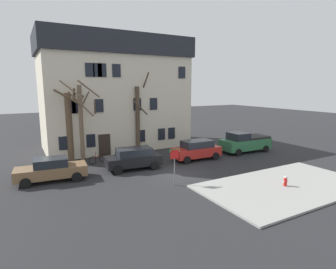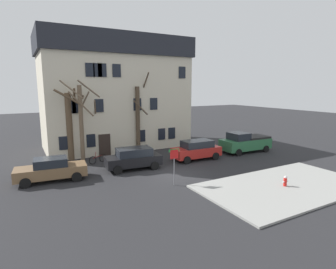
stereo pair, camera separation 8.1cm
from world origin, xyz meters
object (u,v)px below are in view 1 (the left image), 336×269
object	(u,v)px
car_red_wagon	(197,150)
pickup_truck_green	(245,142)
tree_bare_far	(138,116)
tree_bare_near	(70,122)
fire_hydrant	(285,181)
street_sign_pole	(175,160)
building_main	(115,92)
car_brown_sedan	(51,170)
bicycle_leaning	(98,159)
car_black_wagon	(134,158)
tree_bare_mid	(82,119)

from	to	relation	value
car_red_wagon	pickup_truck_green	size ratio (longest dim) A/B	0.85
tree_bare_far	car_red_wagon	world-z (taller)	tree_bare_far
tree_bare_near	fire_hydrant	distance (m)	18.04
fire_hydrant	pickup_truck_green	bearing A→B (deg)	60.35
fire_hydrant	street_sign_pole	world-z (taller)	street_sign_pole
fire_hydrant	building_main	bearing A→B (deg)	107.21
tree_bare_far	car_red_wagon	size ratio (longest dim) A/B	1.82
car_brown_sedan	bicycle_leaning	distance (m)	5.00
car_black_wagon	bicycle_leaning	bearing A→B (deg)	124.23
pickup_truck_green	bicycle_leaning	size ratio (longest dim) A/B	3.20
car_red_wagon	street_sign_pole	distance (m)	7.01
tree_bare_near	tree_bare_mid	bearing A→B (deg)	-51.76
street_sign_pole	tree_bare_mid	bearing A→B (deg)	113.80
car_brown_sedan	pickup_truck_green	distance (m)	18.16
tree_bare_far	car_black_wagon	size ratio (longest dim) A/B	1.80
building_main	pickup_truck_green	distance (m)	14.63
tree_bare_near	street_sign_pole	xyz separation A→B (m)	(4.84, -10.13, -1.65)
tree_bare_mid	car_black_wagon	distance (m)	5.95
building_main	tree_bare_mid	distance (m)	6.98
tree_bare_far	car_brown_sedan	distance (m)	10.41
building_main	street_sign_pole	xyz separation A→B (m)	(-0.63, -13.81, -4.16)
car_red_wagon	fire_hydrant	world-z (taller)	car_red_wagon
car_black_wagon	car_red_wagon	bearing A→B (deg)	-0.46
bicycle_leaning	building_main	bearing A→B (deg)	58.14
tree_bare_far	building_main	bearing A→B (deg)	103.85
building_main	bicycle_leaning	distance (m)	8.94
tree_bare_near	bicycle_leaning	xyz separation A→B (m)	(1.77, -2.27, -3.04)
car_brown_sedan	pickup_truck_green	xyz separation A→B (m)	(18.16, -0.07, 0.16)
tree_bare_mid	car_red_wagon	bearing A→B (deg)	-25.37
car_red_wagon	pickup_truck_green	bearing A→B (deg)	0.90
fire_hydrant	street_sign_pole	bearing A→B (deg)	147.52
car_brown_sedan	car_black_wagon	size ratio (longest dim) A/B	1.07
fire_hydrant	bicycle_leaning	bearing A→B (deg)	128.00
building_main	tree_bare_mid	world-z (taller)	building_main
tree_bare_near	car_red_wagon	bearing A→B (deg)	-28.48
tree_bare_near	car_red_wagon	size ratio (longest dim) A/B	1.46
building_main	street_sign_pole	size ratio (longest dim) A/B	6.15
tree_bare_mid	pickup_truck_green	world-z (taller)	tree_bare_mid
tree_bare_near	pickup_truck_green	world-z (taller)	tree_bare_near
tree_bare_mid	car_red_wagon	distance (m)	10.44
car_red_wagon	building_main	bearing A→B (deg)	116.18
tree_bare_near	tree_bare_far	distance (m)	6.44
tree_bare_mid	street_sign_pole	bearing A→B (deg)	-66.20
car_brown_sedan	tree_bare_mid	bearing A→B (deg)	53.30
car_red_wagon	pickup_truck_green	xyz separation A→B (m)	(5.99, 0.09, 0.07)
building_main	car_black_wagon	distance (m)	10.45
pickup_truck_green	street_sign_pole	size ratio (longest dim) A/B	2.13
building_main	tree_bare_far	distance (m)	4.60
tree_bare_near	tree_bare_mid	size ratio (longest dim) A/B	0.93
bicycle_leaning	tree_bare_mid	bearing A→B (deg)	127.78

